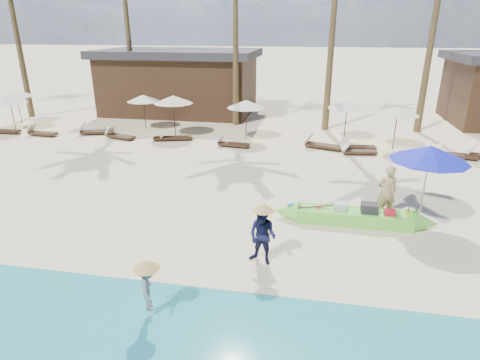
# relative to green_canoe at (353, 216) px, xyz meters

# --- Properties ---
(ground) EXTENTS (240.00, 240.00, 0.00)m
(ground) POSITION_rel_green_canoe_xyz_m (-2.85, -1.59, -0.24)
(ground) COLOR beige
(ground) RESTS_ON ground
(green_canoe) EXTENTS (5.56, 0.77, 0.71)m
(green_canoe) POSITION_rel_green_canoe_xyz_m (0.00, 0.00, 0.00)
(green_canoe) COLOR #6AE044
(green_canoe) RESTS_ON ground
(tourist) EXTENTS (0.72, 0.55, 1.75)m
(tourist) POSITION_rel_green_canoe_xyz_m (1.00, 0.63, 0.64)
(tourist) COLOR tan
(tourist) RESTS_ON ground
(vendor_green) EXTENTS (0.91, 0.80, 1.55)m
(vendor_green) POSITION_rel_green_canoe_xyz_m (-2.51, -2.74, 0.54)
(vendor_green) COLOR #141738
(vendor_green) RESTS_ON ground
(vendor_yellow) EXTENTS (0.63, 0.78, 1.05)m
(vendor_yellow) POSITION_rel_green_canoe_xyz_m (-4.57, -5.22, 0.47)
(vendor_yellow) COLOR gray
(vendor_yellow) RESTS_ON ground
(blue_umbrella) EXTENTS (2.31, 2.31, 2.48)m
(blue_umbrella) POSITION_rel_green_canoe_xyz_m (2.05, 0.51, 2.00)
(blue_umbrella) COLOR #99999E
(blue_umbrella) RESTS_ON ground
(resort_parasol_1) EXTENTS (2.02, 2.02, 2.08)m
(resort_parasol_1) POSITION_rel_green_canoe_xyz_m (-19.75, 10.57, 1.64)
(resort_parasol_1) COLOR #3B2518
(resort_parasol_1) RESTS_ON ground
(lounger_1_right) EXTENTS (1.70, 0.55, 0.57)m
(lounger_1_right) POSITION_rel_green_canoe_xyz_m (-18.92, 8.01, -0.05)
(lounger_1_right) COLOR #3B2518
(lounger_1_right) RESTS_ON ground
(resort_parasol_2) EXTENTS (1.95, 1.95, 2.00)m
(resort_parasol_2) POSITION_rel_green_canoe_xyz_m (-18.83, 8.82, 1.57)
(resort_parasol_2) COLOR #3B2518
(resort_parasol_2) RESTS_ON ground
(lounger_2_left) EXTENTS (1.78, 0.67, 0.59)m
(lounger_2_left) POSITION_rel_green_canoe_xyz_m (-16.49, 7.92, -0.04)
(lounger_2_left) COLOR #3B2518
(lounger_2_left) RESTS_ON ground
(resort_parasol_3) EXTENTS (1.97, 1.97, 2.03)m
(resort_parasol_3) POSITION_rel_green_canoe_xyz_m (-11.35, 10.59, 1.59)
(resort_parasol_3) COLOR #3B2518
(resort_parasol_3) RESTS_ON ground
(lounger_3_left) EXTENTS (1.97, 1.13, 0.64)m
(lounger_3_left) POSITION_rel_green_canoe_xyz_m (-13.67, 8.73, -0.02)
(lounger_3_left) COLOR #3B2518
(lounger_3_left) RESTS_ON ground
(lounger_3_right) EXTENTS (1.79, 0.93, 0.58)m
(lounger_3_right) POSITION_rel_green_canoe_xyz_m (-11.86, 8.11, -0.04)
(lounger_3_right) COLOR #3B2518
(lounger_3_right) RESTS_ON ground
(resort_parasol_4) EXTENTS (2.18, 2.18, 2.24)m
(resort_parasol_4) POSITION_rel_green_canoe_xyz_m (-9.07, 9.40, 1.78)
(resort_parasol_4) COLOR #3B2518
(resort_parasol_4) RESTS_ON ground
(lounger_4_left) EXTENTS (1.75, 1.02, 0.57)m
(lounger_4_left) POSITION_rel_green_canoe_xyz_m (-9.20, 8.22, -0.05)
(lounger_4_left) COLOR #3B2518
(lounger_4_left) RESTS_ON ground
(lounger_4_right) EXTENTS (1.78, 0.97, 0.58)m
(lounger_4_right) POSITION_rel_green_canoe_xyz_m (-8.72, 8.36, -0.04)
(lounger_4_right) COLOR #3B2518
(lounger_4_right) RESTS_ON ground
(resort_parasol_5) EXTENTS (2.08, 2.08, 2.14)m
(resort_parasol_5) POSITION_rel_green_canoe_xyz_m (-4.98, 9.27, 1.69)
(resort_parasol_5) COLOR #3B2518
(resort_parasol_5) RESTS_ON ground
(lounger_5_left) EXTENTS (1.73, 0.74, 0.57)m
(lounger_5_left) POSITION_rel_green_canoe_xyz_m (-5.48, 7.71, -0.05)
(lounger_5_left) COLOR #3B2518
(lounger_5_left) RESTS_ON ground
(resort_parasol_6) EXTENTS (2.06, 2.06, 2.12)m
(resort_parasol_6) POSITION_rel_green_canoe_xyz_m (0.29, 10.14, 1.68)
(resort_parasol_6) COLOR #3B2518
(resort_parasol_6) RESTS_ON ground
(lounger_6_left) EXTENTS (2.00, 1.15, 0.65)m
(lounger_6_left) POSITION_rel_green_canoe_xyz_m (-0.96, 8.22, -0.02)
(lounger_6_left) COLOR #3B2518
(lounger_6_left) RESTS_ON ground
(lounger_6_right) EXTENTS (1.72, 0.77, 0.56)m
(lounger_6_right) POSITION_rel_green_canoe_xyz_m (0.75, 7.49, -0.05)
(lounger_6_right) COLOR #3B2518
(lounger_6_right) RESTS_ON ground
(resort_parasol_7) EXTENTS (2.09, 2.09, 2.15)m
(resort_parasol_7) POSITION_rel_green_canoe_xyz_m (2.60, 8.80, 1.70)
(resort_parasol_7) COLOR #3B2518
(resort_parasol_7) RESTS_ON ground
(lounger_7_left) EXTENTS (1.84, 0.79, 0.61)m
(lounger_7_left) POSITION_rel_green_canoe_xyz_m (0.74, 8.22, -0.04)
(lounger_7_left) COLOR #3B2518
(lounger_7_left) RESTS_ON ground
(lounger_7_right) EXTENTS (1.90, 0.87, 0.62)m
(lounger_7_right) POSITION_rel_green_canoe_xyz_m (5.11, 7.74, -0.03)
(lounger_7_right) COLOR #3B2518
(lounger_7_right) RESTS_ON ground
(pavilion_west) EXTENTS (10.80, 6.60, 4.30)m
(pavilion_west) POSITION_rel_green_canoe_xyz_m (-10.85, 15.91, 1.95)
(pavilion_west) COLOR #3B2518
(pavilion_west) RESTS_ON ground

